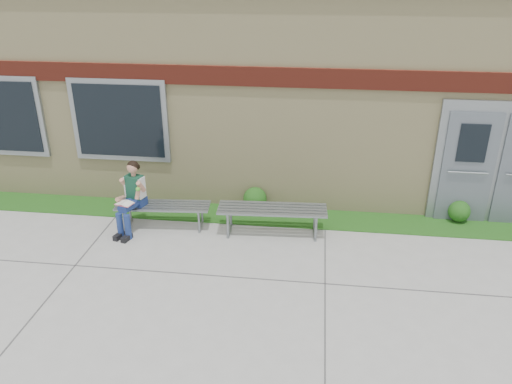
# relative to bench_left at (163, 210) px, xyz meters

# --- Properties ---
(ground) EXTENTS (80.00, 80.00, 0.00)m
(ground) POSITION_rel_bench_left_xyz_m (1.96, -1.98, -0.34)
(ground) COLOR #9E9E99
(ground) RESTS_ON ground
(grass_strip) EXTENTS (16.00, 0.80, 0.02)m
(grass_strip) POSITION_rel_bench_left_xyz_m (1.96, 0.62, -0.33)
(grass_strip) COLOR #1A4D14
(grass_strip) RESTS_ON ground
(school_building) EXTENTS (16.20, 6.22, 4.20)m
(school_building) POSITION_rel_bench_left_xyz_m (1.95, 4.01, 1.76)
(school_building) COLOR beige
(school_building) RESTS_ON ground
(bench_left) EXTENTS (1.73, 0.61, 0.44)m
(bench_left) POSITION_rel_bench_left_xyz_m (0.00, 0.00, 0.00)
(bench_left) COLOR gray
(bench_left) RESTS_ON ground
(bench_right) EXTENTS (1.95, 0.64, 0.50)m
(bench_right) POSITION_rel_bench_left_xyz_m (2.00, 0.00, 0.04)
(bench_right) COLOR gray
(bench_right) RESTS_ON ground
(girl) EXTENTS (0.50, 0.82, 1.30)m
(girl) POSITION_rel_bench_left_xyz_m (-0.50, -0.19, 0.34)
(girl) COLOR navy
(girl) RESTS_ON ground
(shrub_mid) EXTENTS (0.46, 0.46, 0.46)m
(shrub_mid) POSITION_rel_bench_left_xyz_m (1.58, 0.87, -0.09)
(shrub_mid) COLOR #1A4D14
(shrub_mid) RESTS_ON grass_strip
(shrub_east) EXTENTS (0.40, 0.40, 0.40)m
(shrub_east) POSITION_rel_bench_left_xyz_m (5.43, 0.87, -0.12)
(shrub_east) COLOR #1A4D14
(shrub_east) RESTS_ON grass_strip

